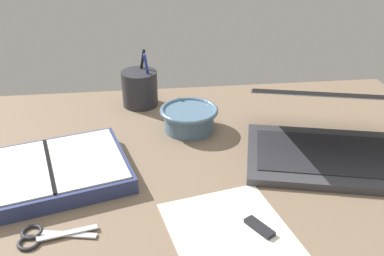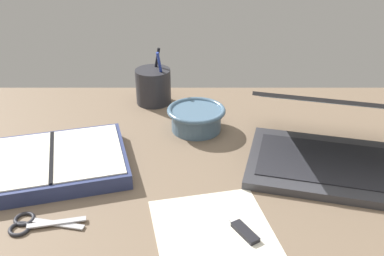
# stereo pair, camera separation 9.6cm
# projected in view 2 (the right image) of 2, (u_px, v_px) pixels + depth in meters

# --- Properties ---
(desk_top) EXTENTS (1.40, 1.00, 0.02)m
(desk_top) POSITION_uv_depth(u_px,v_px,m) (173.00, 184.00, 0.90)
(desk_top) COLOR #75604C
(desk_top) RESTS_ON ground
(laptop) EXTENTS (0.42, 0.39, 0.18)m
(laptop) POSITION_uv_depth(u_px,v_px,m) (331.00, 143.00, 0.93)
(laptop) COLOR #38383D
(laptop) RESTS_ON desk_top
(bowl) EXTENTS (0.15, 0.15, 0.06)m
(bowl) POSITION_uv_depth(u_px,v_px,m) (195.00, 118.00, 1.08)
(bowl) COLOR slate
(bowl) RESTS_ON desk_top
(pen_cup) EXTENTS (0.10, 0.10, 0.16)m
(pen_cup) POSITION_uv_depth(u_px,v_px,m) (152.00, 86.00, 1.22)
(pen_cup) COLOR #28282D
(pen_cup) RESTS_ON desk_top
(planner) EXTENTS (0.36, 0.31, 0.04)m
(planner) POSITION_uv_depth(u_px,v_px,m) (51.00, 163.00, 0.92)
(planner) COLOR navy
(planner) RESTS_ON desk_top
(scissors) EXTENTS (0.14, 0.07, 0.01)m
(scissors) POSITION_uv_depth(u_px,v_px,m) (29.00, 224.00, 0.77)
(scissors) COLOR #B7B7BC
(scissors) RESTS_ON desk_top
(paper_sheet_front) EXTENTS (0.26, 0.30, 0.00)m
(paper_sheet_front) POSITION_uv_depth(u_px,v_px,m) (216.00, 240.00, 0.74)
(paper_sheet_front) COLOR silver
(paper_sheet_front) RESTS_ON desk_top
(usb_drive) EXTENTS (0.05, 0.07, 0.01)m
(usb_drive) POSITION_uv_depth(u_px,v_px,m) (243.00, 231.00, 0.75)
(usb_drive) COLOR black
(usb_drive) RESTS_ON desk_top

